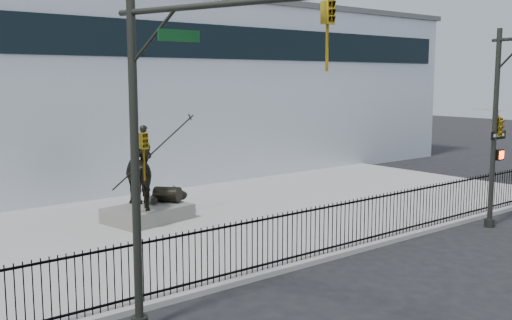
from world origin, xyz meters
TOP-DOWN VIEW (x-y plane):
  - ground at (0.00, 0.00)m, footprint 120.00×120.00m
  - plaza at (0.00, 7.00)m, footprint 30.00×12.00m
  - building at (0.00, 20.00)m, footprint 44.00×14.00m
  - picket_fence at (0.00, 1.25)m, footprint 22.10×0.10m
  - statue_plinth at (-2.34, 8.21)m, footprint 3.16×2.44m
  - equestrian_statue at (-2.29, 8.22)m, footprint 3.63×2.57m
  - traffic_signal_left at (-6.75, -0.62)m, footprint 1.52×4.84m

SIDE VIEW (x-z plane):
  - ground at x=0.00m, z-range 0.00..0.00m
  - plaza at x=0.00m, z-range 0.00..0.15m
  - statue_plinth at x=-2.34m, z-range 0.15..0.69m
  - picket_fence at x=0.00m, z-range 0.15..1.65m
  - equestrian_statue at x=-2.29m, z-range 0.26..3.37m
  - traffic_signal_left at x=-6.75m, z-range 0.53..7.53m
  - building at x=0.00m, z-range 0.00..9.00m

